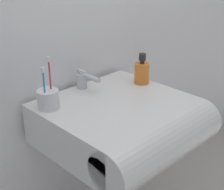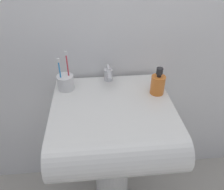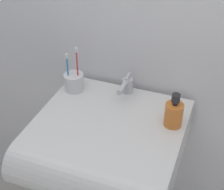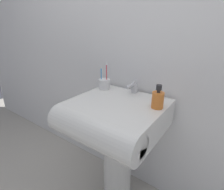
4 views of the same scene
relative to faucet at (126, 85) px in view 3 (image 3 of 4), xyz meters
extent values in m
cube|color=white|center=(0.00, 0.10, 0.30)|extent=(5.00, 0.05, 2.40)
cube|color=white|center=(0.00, -0.19, -0.13)|extent=(0.58, 0.50, 0.18)
cylinder|color=white|center=(0.00, -0.44, -0.13)|extent=(0.58, 0.18, 0.18)
cylinder|color=silver|center=(0.00, 0.02, -0.01)|extent=(0.05, 0.05, 0.07)
cylinder|color=silver|center=(0.00, -0.04, 0.02)|extent=(0.02, 0.11, 0.02)
cube|color=silver|center=(0.00, 0.02, 0.03)|extent=(0.01, 0.06, 0.01)
cylinder|color=white|center=(-0.23, -0.05, -0.01)|extent=(0.09, 0.09, 0.08)
cylinder|color=#338CD8|center=(-0.25, -0.06, 0.04)|extent=(0.01, 0.01, 0.15)
cube|color=white|center=(-0.25, -0.06, 0.13)|extent=(0.01, 0.01, 0.02)
cylinder|color=#D83F4C|center=(-0.21, -0.04, 0.06)|extent=(0.01, 0.01, 0.17)
cube|color=white|center=(-0.21, -0.04, 0.15)|extent=(0.01, 0.01, 0.02)
cylinder|color=orange|center=(0.24, -0.13, 0.00)|extent=(0.07, 0.07, 0.10)
cylinder|color=#262628|center=(0.24, -0.13, 0.06)|extent=(0.02, 0.02, 0.01)
cylinder|color=#262628|center=(0.24, -0.13, 0.08)|extent=(0.03, 0.03, 0.03)
camera|label=1|loc=(-0.91, -1.10, 0.57)|focal=55.00mm
camera|label=2|loc=(-0.08, -1.03, 0.59)|focal=35.00mm
camera|label=3|loc=(0.38, -1.18, 0.82)|focal=55.00mm
camera|label=4|loc=(0.57, -1.05, 0.40)|focal=28.00mm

